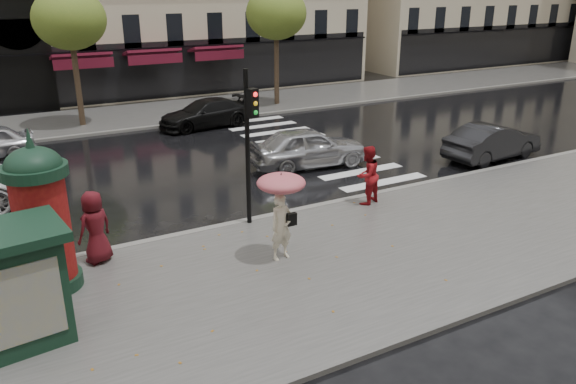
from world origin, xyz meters
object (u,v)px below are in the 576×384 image
man_burgundy (95,227)px  car_darkgrey (493,142)px  newsstand (15,285)px  car_silver (308,147)px  traffic_light (249,133)px  woman_umbrella (281,202)px  car_black (205,114)px  morris_column (41,214)px  woman_red (367,175)px

man_burgundy → car_darkgrey: man_burgundy is taller
newsstand → car_silver: 13.10m
traffic_light → newsstand: size_ratio=1.88×
man_burgundy → newsstand: newsstand is taller
car_silver → car_darkgrey: (7.06, -2.75, -0.05)m
newsstand → woman_umbrella: bearing=6.2°
newsstand → traffic_light: bearing=25.6°
car_silver → car_black: 8.13m
morris_column → traffic_light: 5.81m
woman_red → woman_umbrella: bearing=8.7°
woman_red → man_burgundy: woman_red is taller
morris_column → car_darkgrey: (17.17, 2.59, -1.20)m
newsstand → car_black: size_ratio=0.50×
car_silver → car_darkgrey: bearing=-104.8°
newsstand → man_burgundy: bearing=54.4°
newsstand → car_darkgrey: 18.51m
traffic_light → car_black: 12.90m
man_burgundy → morris_column: 1.69m
newsstand → car_darkgrey: bearing=14.2°
woman_umbrella → woman_red: (4.19, 2.08, -0.59)m
woman_umbrella → car_darkgrey: bearing=18.2°
man_burgundy → car_black: (7.72, 12.60, -0.37)m
woman_red → morris_column: size_ratio=0.50×
traffic_light → car_silver: 6.49m
man_burgundy → car_black: size_ratio=0.40×
man_burgundy → morris_column: bearing=6.4°
morris_column → traffic_light: bearing=11.2°
morris_column → newsstand: morris_column is taller
morris_column → newsstand: bearing=-111.4°
man_burgundy → traffic_light: 4.78m
woman_umbrella → car_black: woman_umbrella is taller
woman_red → car_black: bearing=-104.9°
morris_column → car_black: morris_column is taller
car_black → newsstand: bearing=-39.3°
morris_column → traffic_light: size_ratio=0.85×
car_silver → woman_umbrella: bearing=150.9°
man_burgundy → traffic_light: traffic_light is taller
car_darkgrey → man_burgundy: bearing=91.7°
woman_red → morris_column: (-9.54, -0.79, 0.87)m
car_darkgrey → car_silver: bearing=64.0°
woman_umbrella → woman_red: bearing=26.4°
traffic_light → car_black: bearing=75.0°
man_burgundy → car_black: bearing=-148.5°
woman_umbrella → morris_column: bearing=166.4°
car_darkgrey → morris_column: bearing=93.8°
morris_column → car_darkgrey: morris_column is taller
morris_column → car_silver: (10.10, 5.35, -1.15)m
traffic_light → woman_umbrella: bearing=-96.8°
woman_umbrella → man_burgundy: size_ratio=1.24×
woman_umbrella → car_silver: size_ratio=0.51×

